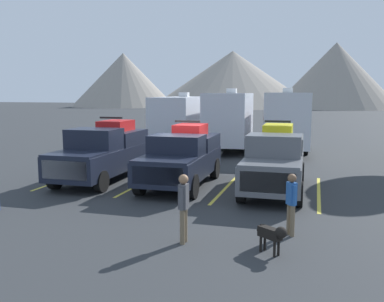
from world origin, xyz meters
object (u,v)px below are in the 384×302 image
pickup_truck_c (275,159)px  camper_trailer_c (287,119)px  camper_trailer_a (180,118)px  person_b (291,200)px  camper_trailer_b (229,118)px  pickup_truck_a (103,152)px  pickup_truck_b (182,156)px  dog (274,234)px  person_a (184,204)px

pickup_truck_c → camper_trailer_c: (-0.28, 10.13, 0.89)m
camper_trailer_a → person_b: (8.13, -15.73, -1.00)m
camper_trailer_b → pickup_truck_a: bearing=-107.7°
pickup_truck_a → pickup_truck_c: size_ratio=0.98×
pickup_truck_b → camper_trailer_c: bearing=72.2°
pickup_truck_b → dog: pickup_truck_b is taller
camper_trailer_a → person_a: camper_trailer_a is taller
person_b → dog: 1.53m
pickup_truck_a → pickup_truck_c: (7.03, 0.13, -0.01)m
pickup_truck_c → camper_trailer_a: (-7.25, 10.79, 0.75)m
pickup_truck_b → dog: 7.55m
pickup_truck_a → dog: 9.88m
pickup_truck_c → dog: bearing=-84.7°
pickup_truck_c → person_b: bearing=-79.9°
camper_trailer_a → person_b: bearing=-62.7°
person_a → dog: size_ratio=2.32×
camper_trailer_c → person_a: bearing=-94.5°
pickup_truck_b → pickup_truck_c: 3.58m
pickup_truck_a → person_a: bearing=-48.2°
pickup_truck_a → pickup_truck_b: (3.45, 0.01, -0.04)m
pickup_truck_b → camper_trailer_a: (-3.67, 10.91, 0.78)m
pickup_truck_b → person_b: bearing=-47.3°
camper_trailer_a → camper_trailer_c: (6.97, -0.66, 0.14)m
camper_trailer_c → person_b: (1.16, -15.06, -1.14)m
pickup_truck_b → camper_trailer_a: bearing=108.6°
person_a → pickup_truck_a: bearing=131.8°
camper_trailer_c → person_a: size_ratio=4.52×
person_b → pickup_truck_a: bearing=148.7°
pickup_truck_b → person_b: pickup_truck_b is taller
pickup_truck_a → pickup_truck_c: 7.03m
pickup_truck_c → person_a: (-1.56, -6.23, -0.19)m
camper_trailer_a → person_a: 17.97m
person_a → person_b: bearing=27.9°
camper_trailer_a → person_b: size_ratio=5.20×
pickup_truck_b → camper_trailer_a: size_ratio=0.64×
pickup_truck_a → camper_trailer_c: 12.30m
camper_trailer_a → camper_trailer_c: bearing=-5.4°
person_b → pickup_truck_b: bearing=132.7°
camper_trailer_a → camper_trailer_c: 7.00m
camper_trailer_b → camper_trailer_c: camper_trailer_c is taller
camper_trailer_b → dog: 17.05m
pickup_truck_c → pickup_truck_a: bearing=-179.0°
dog → camper_trailer_c: bearing=93.0°
camper_trailer_a → person_b: camper_trailer_a is taller
camper_trailer_c → pickup_truck_c: bearing=-88.4°
pickup_truck_a → dog: (7.62, -6.25, -0.69)m
camper_trailer_b → dog: (4.36, -16.41, -1.56)m
camper_trailer_a → camper_trailer_b: (3.47, -0.76, 0.12)m
pickup_truck_a → camper_trailer_c: camper_trailer_c is taller
camper_trailer_b → dog: size_ratio=10.42×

